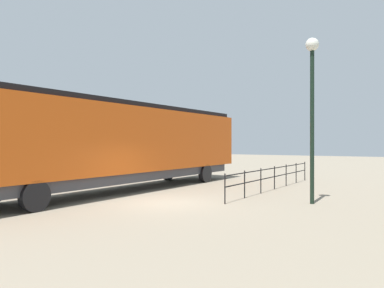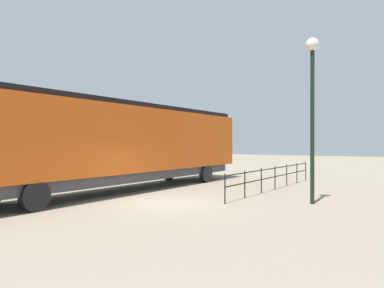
{
  "view_description": "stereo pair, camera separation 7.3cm",
  "coord_description": "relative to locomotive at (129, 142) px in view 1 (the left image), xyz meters",
  "views": [
    {
      "loc": [
        8.94,
        -11.92,
        2.38
      ],
      "look_at": [
        1.05,
        0.4,
        2.35
      ],
      "focal_mm": 34.9,
      "sensor_mm": 36.0,
      "label": 1
    },
    {
      "loc": [
        9.01,
        -11.88,
        2.38
      ],
      "look_at": [
        1.05,
        0.4,
        2.35
      ],
      "focal_mm": 34.9,
      "sensor_mm": 36.0,
      "label": 2
    }
  ],
  "objects": [
    {
      "name": "platform_fence",
      "position": [
        6.14,
        4.22,
        -1.65
      ],
      "size": [
        0.05,
        11.05,
        1.19
      ],
      "color": "black",
      "rests_on": "ground_plane"
    },
    {
      "name": "ground_plane",
      "position": [
        3.97,
        -2.31,
        -2.42
      ],
      "size": [
        120.0,
        120.0,
        0.0
      ],
      "primitive_type": "plane",
      "color": "gray"
    },
    {
      "name": "locomotive",
      "position": [
        0.0,
        0.0,
        0.0
      ],
      "size": [
        3.11,
        18.05,
        4.34
      ],
      "color": "#D15114",
      "rests_on": "ground_plane"
    },
    {
      "name": "lamp_post",
      "position": [
        9.0,
        0.62,
        2.12
      ],
      "size": [
        0.52,
        0.52,
        6.51
      ],
      "color": "black",
      "rests_on": "ground_plane"
    }
  ]
}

